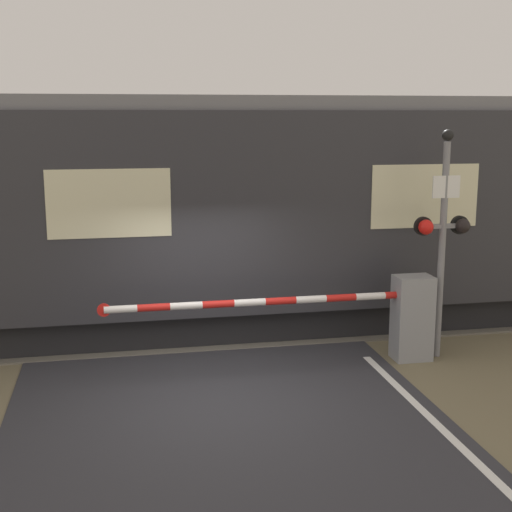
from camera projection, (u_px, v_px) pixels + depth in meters
ground_plane at (217, 393)px, 10.18m from camera, size 80.00×80.00×0.00m
track_bed at (191, 324)px, 13.44m from camera, size 36.00×3.20×0.13m
train at (110, 214)px, 12.75m from camera, size 19.24×3.21×4.22m
crossing_barrier at (392, 315)px, 11.41m from camera, size 5.26×0.44×1.38m
signal_post at (443, 231)px, 11.34m from camera, size 0.93×0.26×3.69m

